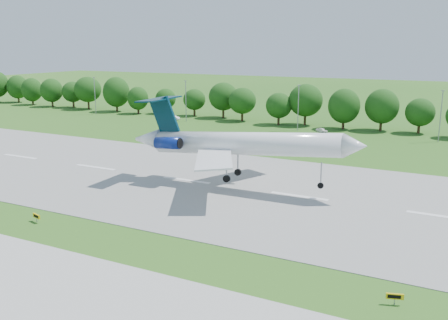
% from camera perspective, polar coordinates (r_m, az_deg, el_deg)
% --- Properties ---
extents(ground, '(600.00, 600.00, 0.00)m').
position_cam_1_polar(ground, '(55.01, -0.05, -11.08)').
color(ground, '#215516').
rests_on(ground, ground).
extents(runway, '(400.00, 45.00, 0.08)m').
position_cam_1_polar(runway, '(76.68, 8.58, -4.13)').
color(runway, gray).
rests_on(runway, ground).
extents(tree_line, '(288.40, 8.40, 10.40)m').
position_cam_1_polar(tree_line, '(139.50, 17.66, 5.72)').
color(tree_line, '#382314').
rests_on(tree_line, ground).
extents(light_poles, '(175.90, 0.25, 12.19)m').
position_cam_1_polar(light_poles, '(130.17, 15.81, 5.42)').
color(light_poles, gray).
rests_on(light_poles, ground).
extents(airliner, '(39.34, 28.60, 12.83)m').
position_cam_1_polar(airliner, '(78.94, 1.05, 2.03)').
color(airliner, white).
rests_on(airliner, ground).
extents(taxi_sign_left, '(1.57, 0.57, 1.11)m').
position_cam_1_polar(taxi_sign_left, '(69.36, -20.65, -6.03)').
color(taxi_sign_left, gray).
rests_on(taxi_sign_left, ground).
extents(taxi_sign_centre, '(1.51, 0.63, 1.08)m').
position_cam_1_polar(taxi_sign_centre, '(48.04, 18.94, -14.55)').
color(taxi_sign_centre, gray).
rests_on(taxi_sign_centre, ground).
extents(service_vehicle_a, '(4.14, 1.73, 1.33)m').
position_cam_1_polar(service_vehicle_a, '(154.88, -5.80, 4.87)').
color(service_vehicle_a, silver).
rests_on(service_vehicle_a, ground).
extents(service_vehicle_b, '(3.51, 2.50, 1.11)m').
position_cam_1_polar(service_vehicle_b, '(133.99, 11.12, 3.37)').
color(service_vehicle_b, white).
rests_on(service_vehicle_b, ground).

